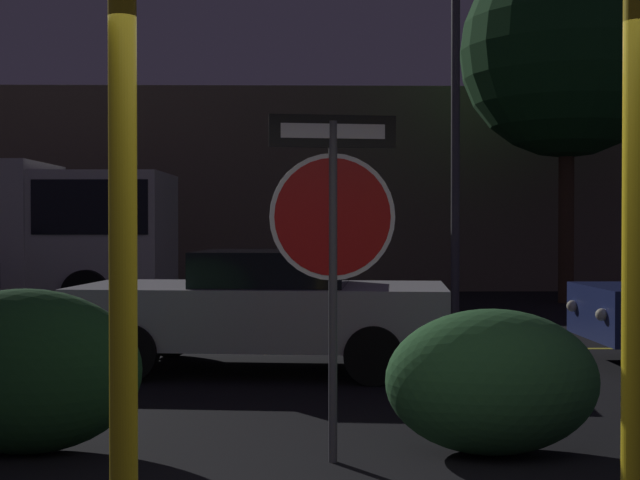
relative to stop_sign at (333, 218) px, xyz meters
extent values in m
cube|color=gold|center=(0.15, 5.52, -1.66)|extent=(35.78, 0.12, 0.01)
cylinder|color=#4C4C51|center=(0.00, 0.00, -0.50)|extent=(0.06, 0.06, 2.31)
cylinder|color=white|center=(0.00, 0.00, 0.01)|extent=(0.86, 0.12, 0.86)
cylinder|color=#B71414|center=(0.00, 0.00, 0.01)|extent=(0.79, 0.12, 0.80)
cube|color=black|center=(0.00, 0.00, 0.59)|extent=(0.86, 0.13, 0.22)
cube|color=white|center=(0.00, 0.00, 0.59)|extent=(0.71, 0.12, 0.10)
cylinder|color=yellow|center=(-0.97, -2.19, -0.11)|extent=(0.12, 0.12, 3.10)
cylinder|color=yellow|center=(1.26, -2.13, -0.20)|extent=(0.11, 0.11, 2.91)
ellipsoid|color=#1E4C23|center=(-2.16, 0.26, -1.08)|extent=(1.65, 0.85, 1.16)
ellipsoid|color=#2D6633|center=(1.13, 0.20, -1.15)|extent=(1.51, 1.02, 1.02)
cube|color=silver|center=(-0.67, 3.92, -1.03)|extent=(4.21, 2.21, 0.65)
cube|color=black|center=(-0.55, 3.90, -0.52)|extent=(1.77, 1.72, 0.38)
cylinder|color=black|center=(-2.00, 3.17, -1.36)|extent=(0.62, 0.26, 0.60)
cylinder|color=black|center=(-1.83, 4.91, -1.36)|extent=(0.62, 0.26, 0.60)
cylinder|color=black|center=(0.50, 2.92, -1.36)|extent=(0.62, 0.26, 0.60)
cylinder|color=black|center=(0.67, 4.66, -1.36)|extent=(0.62, 0.26, 0.60)
sphere|color=#F4EFCC|center=(-2.77, 3.55, -1.00)|extent=(0.14, 0.14, 0.14)
sphere|color=#F4EFCC|center=(-2.66, 4.68, -1.00)|extent=(0.14, 0.14, 0.14)
cylinder|color=black|center=(3.98, 4.97, -1.36)|extent=(0.60, 0.20, 0.60)
sphere|color=#F4EFCC|center=(3.05, 3.62, -1.02)|extent=(0.14, 0.14, 0.14)
sphere|color=#F4EFCC|center=(3.04, 4.67, -1.02)|extent=(0.14, 0.14, 0.14)
cube|color=silver|center=(-3.93, 10.76, -0.16)|extent=(2.37, 2.36, 2.20)
cube|color=black|center=(-3.93, 10.76, 0.28)|extent=(2.14, 2.40, 0.97)
cylinder|color=black|center=(-3.95, 11.92, -1.24)|extent=(0.85, 0.31, 0.84)
cylinder|color=black|center=(-4.03, 9.60, -1.24)|extent=(0.85, 0.31, 0.84)
cylinder|color=#4C4C51|center=(2.57, 10.36, 1.46)|extent=(0.16, 0.16, 6.24)
cylinder|color=#422D1E|center=(5.25, 12.45, 0.17)|extent=(0.32, 0.32, 3.65)
sphere|color=#19471E|center=(5.25, 12.45, 3.59)|extent=(4.43, 4.43, 4.43)
cube|color=#6B5B4C|center=(-1.29, 17.69, 0.86)|extent=(28.86, 3.98, 5.03)
camera|label=1|loc=(-0.18, -6.02, -0.05)|focal=50.00mm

